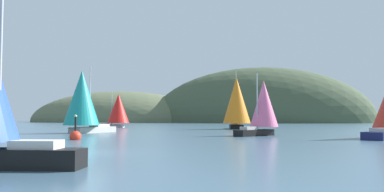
% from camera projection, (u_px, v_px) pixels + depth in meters
% --- Properties ---
extents(ground_plane, '(360.00, 360.00, 0.00)m').
position_uv_depth(ground_plane, '(86.00, 153.00, 23.48)').
color(ground_plane, '#426075').
extents(headland_left, '(79.16, 44.00, 26.40)m').
position_uv_depth(headland_left, '(118.00, 122.00, 166.77)').
color(headland_left, '#5B6647').
rests_on(headland_left, ground_plane).
extents(headland_center, '(88.73, 44.00, 43.77)m').
position_uv_depth(headland_center, '(259.00, 122.00, 154.27)').
color(headland_center, '#425138').
rests_on(headland_center, ground_plane).
extents(sailboat_teal_sail, '(5.88, 8.97, 9.08)m').
position_uv_depth(sailboat_teal_sail, '(83.00, 100.00, 52.24)').
color(sailboat_teal_sail, '#B7B2A8').
rests_on(sailboat_teal_sail, ground_plane).
extents(sailboat_red_spinnaker, '(7.89, 5.27, 7.74)m').
position_uv_depth(sailboat_red_spinnaker, '(118.00, 109.00, 80.79)').
color(sailboat_red_spinnaker, white).
rests_on(sailboat_red_spinnaker, ground_plane).
extents(sailboat_orange_sail, '(5.58, 9.46, 10.58)m').
position_uv_depth(sailboat_orange_sail, '(237.00, 102.00, 69.75)').
color(sailboat_orange_sail, black).
rests_on(sailboat_orange_sail, ground_plane).
extents(sailboat_pink_spinnaker, '(5.62, 6.41, 7.24)m').
position_uv_depth(sailboat_pink_spinnaker, '(263.00, 106.00, 45.61)').
color(sailboat_pink_spinnaker, black).
rests_on(sailboat_pink_spinnaker, ground_plane).
extents(channel_buoy, '(1.10, 1.10, 2.64)m').
position_uv_depth(channel_buoy, '(75.00, 136.00, 37.04)').
color(channel_buoy, red).
rests_on(channel_buoy, ground_plane).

